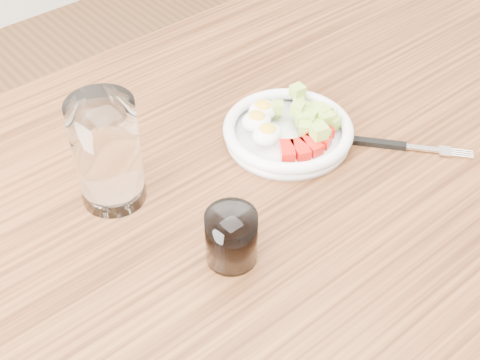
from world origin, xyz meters
name	(u,v)px	position (x,y,z in m)	size (l,w,h in m)	color
dining_table	(249,244)	(0.00, 0.00, 0.67)	(1.50, 0.90, 0.77)	brown
bowl	(288,129)	(0.13, 0.06, 0.79)	(0.20, 0.20, 0.05)	white
fork	(393,145)	(0.23, -0.06, 0.77)	(0.13, 0.15, 0.01)	black
water_glass	(107,153)	(-0.14, 0.12, 0.85)	(0.09, 0.09, 0.16)	white
coffee_glass	(231,238)	(-0.09, -0.07, 0.81)	(0.07, 0.07, 0.07)	white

